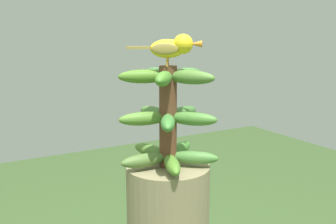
# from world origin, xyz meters

# --- Properties ---
(banana_bunch) EXTENTS (0.31, 0.31, 0.31)m
(banana_bunch) POSITION_xyz_m (0.00, 0.00, 1.32)
(banana_bunch) COLOR brown
(banana_bunch) RESTS_ON banana_tree
(perched_bird) EXTENTS (0.19, 0.15, 0.09)m
(perched_bird) POSITION_xyz_m (0.00, -0.02, 1.54)
(perched_bird) COLOR #C68933
(perched_bird) RESTS_ON banana_bunch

